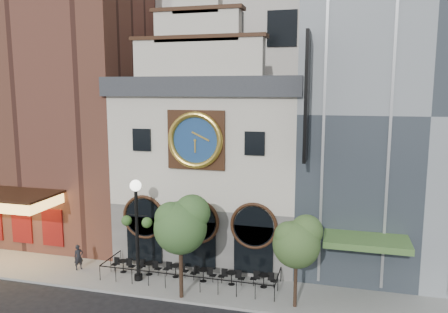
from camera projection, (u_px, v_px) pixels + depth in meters
ground at (175, 302)px, 23.94m from camera, size 120.00×120.00×0.00m
sidewalk at (190, 282)px, 26.32m from camera, size 44.00×5.00×0.15m
clock_building at (214, 160)px, 30.40m from camera, size 12.60×8.78×18.65m
theater_building at (66, 77)px, 34.86m from camera, size 14.00×15.60×25.00m
retail_building at (413, 111)px, 28.62m from camera, size 14.00×14.40×20.00m
cafe_railing at (190, 274)px, 26.24m from camera, size 10.60×2.60×0.90m
bistro_0 at (123, 265)px, 27.49m from camera, size 1.58×0.68×0.90m
bistro_1 at (149, 268)px, 27.11m from camera, size 1.58×0.68×0.90m
bistro_2 at (176, 270)px, 26.77m from camera, size 1.58×0.68×0.90m
bistro_3 at (203, 274)px, 26.15m from camera, size 1.58×0.68×0.90m
bistro_4 at (231, 277)px, 25.73m from camera, size 1.58×0.68×0.90m
bistro_5 at (264, 280)px, 25.39m from camera, size 1.58×0.68×0.90m
pedestrian at (79, 257)px, 27.87m from camera, size 0.66×0.71×1.63m
lamppost at (137, 219)px, 25.87m from camera, size 1.98×0.68×6.19m
tree_left at (181, 223)px, 23.62m from camera, size 3.01×2.89×5.79m
tree_right at (297, 240)px, 22.67m from camera, size 2.58×2.49×4.98m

